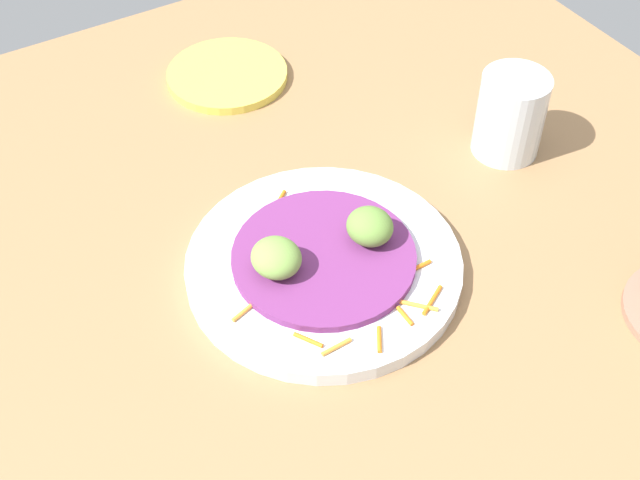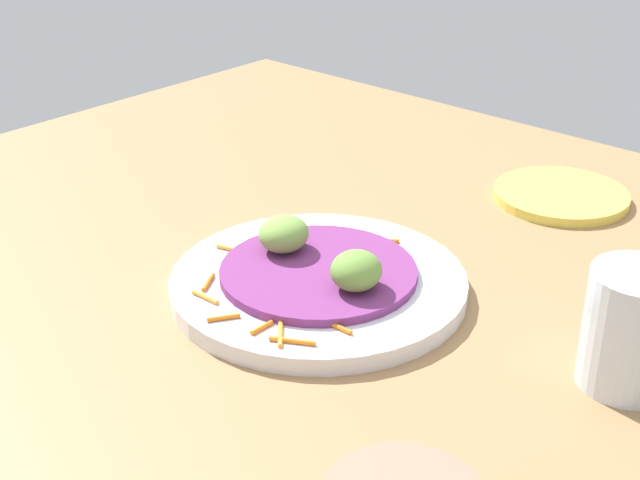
{
  "view_description": "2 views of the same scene",
  "coord_description": "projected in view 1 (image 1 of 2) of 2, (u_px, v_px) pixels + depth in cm",
  "views": [
    {
      "loc": [
        -42.53,
        25.2,
        62.88
      ],
      "look_at": [
        4.14,
        -2.87,
        5.67
      ],
      "focal_mm": 47.84,
      "sensor_mm": 36.0,
      "label": 1
    },
    {
      "loc": [
        -49.07,
        -50.08,
        42.31
      ],
      "look_at": [
        4.78,
        -1.88,
        6.32
      ],
      "focal_mm": 51.42,
      "sensor_mm": 36.0,
      "label": 2
    }
  ],
  "objects": [
    {
      "name": "guac_scoop_left",
      "position": [
        276.0,
        258.0,
        0.77
      ],
      "size": [
        5.81,
        5.57,
        3.22
      ],
      "primitive_type": "ellipsoid",
      "rotation": [
        0.0,
        0.0,
        1.83
      ],
      "color": "#759E47",
      "rests_on": "cabbage_bed"
    },
    {
      "name": "table_surface",
      "position": [
        317.0,
        314.0,
        0.79
      ],
      "size": [
        110.0,
        110.0,
        2.0
      ],
      "primitive_type": "cube",
      "color": "#936D47",
      "rests_on": "ground"
    },
    {
      "name": "cabbage_bed",
      "position": [
        324.0,
        257.0,
        0.8
      ],
      "size": [
        17.4,
        17.4,
        0.81
      ],
      "primitive_type": "cylinder",
      "color": "#702D6B",
      "rests_on": "main_plate"
    },
    {
      "name": "guac_scoop_center",
      "position": [
        370.0,
        226.0,
        0.8
      ],
      "size": [
        5.32,
        5.13,
        3.31
      ],
      "primitive_type": "ellipsoid",
      "rotation": [
        0.0,
        0.0,
        3.34
      ],
      "color": "olive",
      "rests_on": "cabbage_bed"
    },
    {
      "name": "main_plate",
      "position": [
        324.0,
        265.0,
        0.81
      ],
      "size": [
        26.2,
        26.2,
        1.59
      ],
      "primitive_type": "cylinder",
      "color": "silver",
      "rests_on": "table_surface"
    },
    {
      "name": "water_glass",
      "position": [
        510.0,
        115.0,
        0.9
      ],
      "size": [
        7.28,
        7.28,
        9.31
      ],
      "primitive_type": "cylinder",
      "color": "silver",
      "rests_on": "table_surface"
    },
    {
      "name": "side_plate_small",
      "position": [
        227.0,
        75.0,
        1.02
      ],
      "size": [
        14.44,
        14.44,
        1.03
      ],
      "primitive_type": "cylinder",
      "color": "#E0CC4C",
      "rests_on": "table_surface"
    },
    {
      "name": "carrot_garnish",
      "position": [
        360.0,
        304.0,
        0.76
      ],
      "size": [
        21.9,
        19.14,
        0.4
      ],
      "color": "orange",
      "rests_on": "main_plate"
    }
  ]
}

